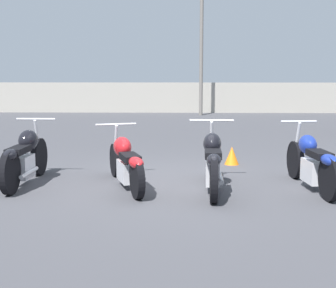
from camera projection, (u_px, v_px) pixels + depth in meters
ground_plane at (168, 183)px, 7.70m from camera, size 60.00×60.00×0.00m
fence_back at (176, 98)px, 22.24m from camera, size 40.00×0.04×1.43m
light_pole_left at (202, 21)px, 20.34m from camera, size 0.70×0.35×6.92m
motorcycle_slot_0 at (25, 157)px, 7.54m from camera, size 0.67×2.04×1.03m
motorcycle_slot_1 at (126, 162)px, 7.37m from camera, size 0.97×2.09×0.94m
motorcycle_slot_2 at (212, 162)px, 7.13m from camera, size 0.73×2.16×1.04m
motorcycle_slot_3 at (312, 162)px, 7.22m from camera, size 0.60×2.13×1.01m
traffic_cone_near at (232, 156)px, 9.29m from camera, size 0.28×0.28×0.35m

